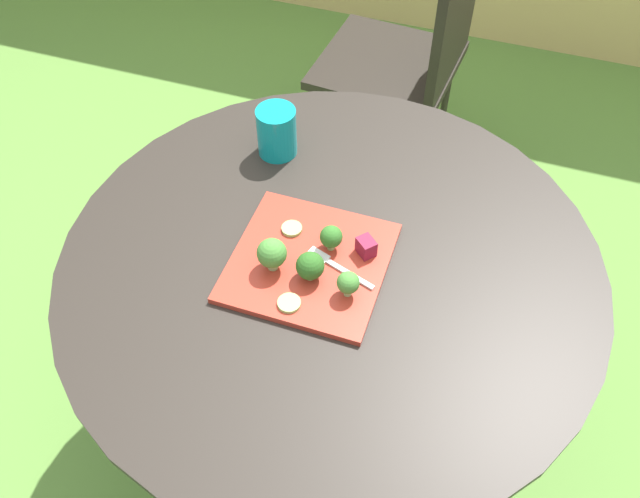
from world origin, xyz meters
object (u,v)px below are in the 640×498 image
Objects in this scene: patio_chair at (416,47)px; fork at (334,265)px; salad_plate at (309,262)px; drinking_glass at (277,134)px.

patio_chair reaches higher than fork.
salad_plate is (0.02, -1.10, 0.20)m from patio_chair.
drinking_glass is at bearing 128.43° from fork.
fork is at bearing 2.15° from salad_plate.
drinking_glass is 0.76× the size of fork.
patio_chair is at bearing 93.90° from fork.
salad_plate is at bearing -58.47° from drinking_glass.
patio_chair reaches higher than drinking_glass.
patio_chair reaches higher than salad_plate.
patio_chair is 1.12m from fork.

